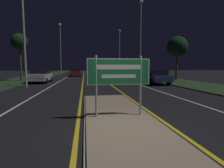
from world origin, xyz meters
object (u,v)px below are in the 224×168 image
object	(u,v)px
highway_sign	(119,74)
car_approaching_0	(40,76)
streetlight_right_far	(120,48)
car_approaching_1	(76,72)
streetlight_left_near	(23,21)
streetlight_left_far	(60,40)
car_receding_0	(155,76)
car_receding_2	(116,72)
car_receding_1	(131,73)
streetlight_right_near	(141,28)

from	to	relation	value
highway_sign	car_approaching_0	bearing A→B (deg)	112.22
streetlight_right_far	highway_sign	bearing A→B (deg)	-101.31
car_approaching_0	car_approaching_1	xyz separation A→B (m)	(3.25, 12.95, -0.05)
streetlight_left_near	streetlight_left_far	bearing A→B (deg)	90.48
car_receding_0	car_approaching_0	bearing A→B (deg)	164.44
car_receding_2	car_approaching_1	size ratio (longest dim) A/B	0.99
streetlight_left_near	car_receding_2	distance (m)	26.28
car_approaching_0	car_approaching_1	distance (m)	13.35
highway_sign	streetlight_left_near	size ratio (longest dim) A/B	0.23
car_receding_1	car_approaching_0	distance (m)	12.98
streetlight_left_far	streetlight_right_far	xyz separation A→B (m)	(12.85, -1.93, -1.76)
streetlight_right_far	car_receding_0	distance (m)	21.68
car_receding_2	car_approaching_0	distance (m)	21.73
streetlight_right_near	car_approaching_1	bearing A→B (deg)	130.92
streetlight_right_near	car_receding_1	world-z (taller)	streetlight_right_near
car_approaching_1	car_receding_1	bearing A→B (deg)	-41.84
streetlight_right_far	car_approaching_0	world-z (taller)	streetlight_right_far
car_receding_1	car_approaching_0	xyz separation A→B (m)	(-11.88, -5.22, 0.03)
streetlight_left_far	car_receding_1	xyz separation A→B (m)	(12.15, -14.39, -6.90)
car_approaching_0	car_approaching_1	size ratio (longest dim) A/B	1.06
highway_sign	streetlight_right_far	distance (m)	33.48
streetlight_left_near	car_approaching_0	size ratio (longest dim) A/B	2.00
streetlight_left_near	car_receding_0	size ratio (longest dim) A/B	1.91
streetlight_left_near	car_receding_1	distance (m)	16.26
highway_sign	streetlight_left_near	xyz separation A→B (m)	(-6.14, 10.18, 4.07)
streetlight_right_far	car_receding_2	bearing A→B (deg)	143.66
streetlight_right_near	car_approaching_0	size ratio (longest dim) A/B	2.30
car_receding_2	car_approaching_0	size ratio (longest dim) A/B	0.93
car_receding_0	car_approaching_0	xyz separation A→B (m)	(-12.13, 3.38, 0.02)
streetlight_left_far	streetlight_right_far	size ratio (longest dim) A/B	1.14
streetlight_left_far	car_approaching_0	xyz separation A→B (m)	(0.27, -19.61, -6.88)
car_receding_2	highway_sign	bearing A→B (deg)	-99.93
car_approaching_0	highway_sign	bearing A→B (deg)	-67.78
streetlight_right_far	streetlight_right_near	bearing A→B (deg)	-90.72
streetlight_right_far	car_receding_0	world-z (taller)	streetlight_right_far
highway_sign	car_receding_0	size ratio (longest dim) A/B	0.44
car_receding_0	car_receding_1	size ratio (longest dim) A/B	1.06
streetlight_right_far	car_receding_0	xyz separation A→B (m)	(-0.46, -21.06, -5.14)
car_receding_1	car_receding_2	bearing A→B (deg)	90.04
car_receding_0	car_receding_2	size ratio (longest dim) A/B	1.12
highway_sign	streetlight_left_near	bearing A→B (deg)	121.10
streetlight_left_near	car_approaching_0	xyz separation A→B (m)	(0.07, 4.69, -4.81)
car_receding_0	highway_sign	bearing A→B (deg)	-117.77
highway_sign	streetlight_left_far	world-z (taller)	streetlight_left_far
car_receding_0	streetlight_right_near	bearing A→B (deg)	87.38
car_receding_1	car_approaching_0	world-z (taller)	car_approaching_0
car_receding_2	streetlight_right_near	bearing A→B (deg)	-88.10
car_receding_2	car_approaching_1	distance (m)	10.10
streetlight_right_near	car_approaching_0	bearing A→B (deg)	-169.04
car_approaching_0	streetlight_left_near	bearing A→B (deg)	-90.82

